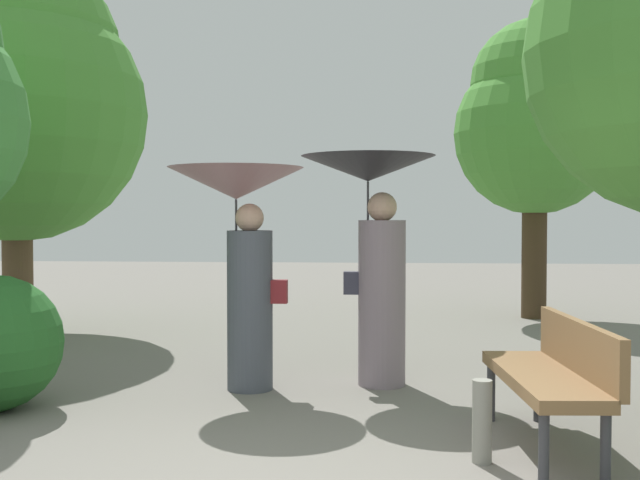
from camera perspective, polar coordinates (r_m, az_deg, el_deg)
person_left at (r=6.49m, az=-5.97°, el=0.82°), size 1.17×1.17×1.91m
person_right at (r=6.65m, az=4.14°, el=0.89°), size 1.19×1.19×2.02m
park_bench at (r=5.10m, az=17.30°, el=-9.41°), size 0.59×1.53×0.83m
tree_mid_left at (r=10.26m, az=-22.08°, el=10.25°), size 3.22×3.22×4.81m
tree_mid_right at (r=11.50m, az=16.00°, el=8.83°), size 2.35×2.35×4.35m
path_marker_post at (r=4.79m, az=12.17°, el=-13.27°), size 0.12×0.12×0.51m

